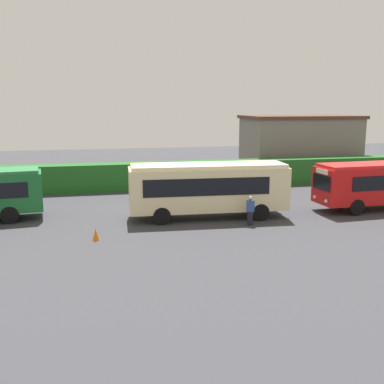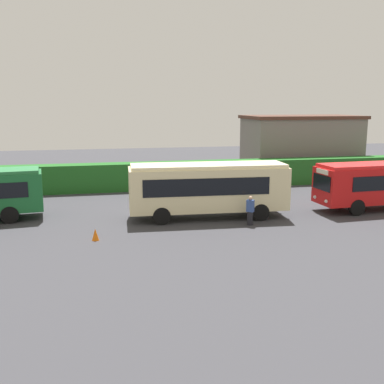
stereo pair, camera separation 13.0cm
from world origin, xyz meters
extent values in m
plane|color=#38383D|center=(0.00, 0.00, 0.00)|extent=(85.56, 85.56, 0.00)
cylinder|color=black|center=(-12.41, 0.19, 0.50)|extent=(1.02, 0.39, 1.00)
cylinder|color=black|center=(-12.65, 2.41, 0.50)|extent=(1.02, 0.39, 1.00)
cube|color=beige|center=(-1.08, -0.90, 1.79)|extent=(9.40, 2.98, 2.49)
cube|color=#F8E8B2|center=(-1.08, -0.90, 3.14)|extent=(9.11, 2.77, 0.20)
cube|color=black|center=(-1.31, 0.38, 2.09)|extent=(7.23, 0.43, 0.99)
cube|color=black|center=(-1.44, -2.14, 2.09)|extent=(7.23, 0.43, 0.99)
cube|color=black|center=(3.57, -1.15, 2.09)|extent=(0.15, 2.04, 1.04)
cube|color=silver|center=(3.57, -1.15, 2.86)|extent=(0.11, 1.37, 0.28)
cylinder|color=black|center=(1.86, 0.09, 0.50)|extent=(1.01, 0.33, 1.00)
cylinder|color=black|center=(1.73, -2.19, 0.50)|extent=(1.01, 0.33, 1.00)
cylinder|color=black|center=(-3.89, 0.40, 0.50)|extent=(1.01, 0.33, 1.00)
cylinder|color=black|center=(-4.01, -1.88, 0.50)|extent=(1.01, 0.33, 1.00)
sphere|color=silver|center=(3.62, -0.46, 0.90)|extent=(0.22, 0.22, 0.22)
sphere|color=silver|center=(3.55, -1.83, 0.90)|extent=(0.22, 0.22, 0.22)
cube|color=black|center=(11.03, 0.21, 1.94)|extent=(7.45, 0.43, 0.90)
cube|color=black|center=(6.01, -1.26, 1.94)|extent=(0.14, 1.95, 0.94)
cube|color=silver|center=(6.01, -1.26, 2.62)|extent=(0.11, 1.31, 0.28)
cylinder|color=black|center=(7.89, -2.25, 0.50)|extent=(1.01, 0.33, 1.00)
cylinder|color=black|center=(7.78, -0.08, 0.50)|extent=(1.01, 0.33, 1.00)
sphere|color=silver|center=(6.03, -1.91, 0.90)|extent=(0.22, 0.22, 0.22)
sphere|color=silver|center=(5.96, -0.61, 0.90)|extent=(0.22, 0.22, 0.22)
cube|color=black|center=(0.82, -3.00, 0.38)|extent=(0.35, 0.35, 0.77)
cube|color=#334C8C|center=(0.82, -3.00, 1.11)|extent=(0.47, 0.45, 0.67)
sphere|color=tan|center=(0.82, -3.00, 1.55)|extent=(0.21, 0.21, 0.21)
cube|color=#215F21|center=(0.00, 8.95, 1.07)|extent=(54.78, 1.60, 2.14)
cube|color=slate|center=(11.45, 13.33, 2.65)|extent=(10.12, 5.71, 5.30)
cube|color=#4C2D23|center=(11.45, 13.33, 5.45)|extent=(10.52, 5.93, 0.30)
cone|color=orange|center=(-7.67, -4.16, 0.30)|extent=(0.36, 0.36, 0.60)
camera|label=1|loc=(-7.63, -26.41, 6.72)|focal=42.51mm
camera|label=2|loc=(-7.50, -26.44, 6.72)|focal=42.51mm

